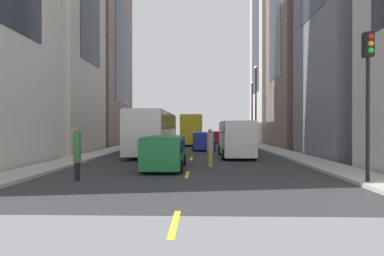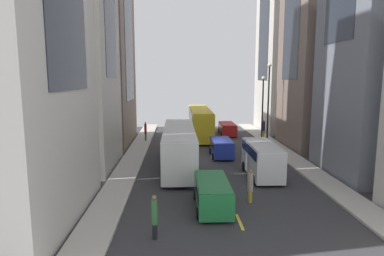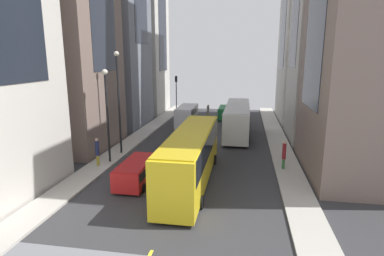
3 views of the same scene
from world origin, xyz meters
name	(u,v)px [view 3 (image 3 of 3)]	position (x,y,z in m)	size (l,w,h in m)	color
ground_plane	(206,140)	(0.00, 0.00, 0.00)	(40.83, 40.83, 0.00)	#333335
sidewalk_west	(278,142)	(-7.40, 0.00, 0.07)	(2.02, 44.00, 0.15)	#B2ADA3
sidewalk_east	(139,136)	(7.40, 0.00, 0.07)	(2.02, 44.00, 0.15)	#B2ADA3
lane_stripe_0	(221,109)	(0.00, -21.00, 0.01)	(0.16, 2.00, 0.01)	yellow
lane_stripe_1	(218,116)	(0.00, -14.00, 0.01)	(0.16, 2.00, 0.01)	yellow
lane_stripe_2	(213,126)	(0.00, -7.00, 0.01)	(0.16, 2.00, 0.01)	yellow
lane_stripe_3	(206,139)	(0.00, 0.00, 0.01)	(0.16, 2.00, 0.01)	yellow
lane_stripe_4	(196,160)	(0.00, 7.00, 0.01)	(0.16, 2.00, 0.01)	yellow
lane_stripe_5	(179,195)	(0.00, 14.00, 0.01)	(0.16, 2.00, 0.01)	yellow
building_west_0	(322,2)	(-13.35, -13.48, 15.46)	(9.56, 10.90, 30.91)	beige
building_west_2	(384,20)	(-12.96, 7.98, 10.99)	(8.78, 10.78, 21.98)	#7A665B
building_east_0	(140,17)	(12.03, -15.61, 14.48)	(6.91, 8.05, 28.95)	beige
city_bus_white	(237,117)	(-3.13, -2.94, 2.01)	(2.80, 12.10, 3.35)	silver
streetcar_yellow	(191,152)	(-0.39, 11.67, 2.12)	(2.70, 12.67, 3.59)	yellow
delivery_van_white	(187,115)	(3.18, -5.91, 1.51)	(2.25, 5.66, 2.58)	white
car_red_0	(137,170)	(3.28, 12.60, 0.93)	(2.04, 4.59, 1.57)	red
car_green_1	(225,112)	(-1.25, -12.06, 0.99)	(2.05, 4.65, 1.68)	#1E7238
car_blue_2	(197,132)	(0.94, 0.65, 0.99)	(2.07, 4.06, 1.68)	#2338AD
pedestrian_waiting_curb	(97,151)	(7.41, 9.97, 1.34)	(0.32, 0.32, 2.22)	gold
pedestrian_walking_far	(208,112)	(1.13, -11.23, 1.08)	(0.36, 0.36, 2.07)	gold
pedestrian_crossing_mid	(284,154)	(-7.00, 8.31, 1.34)	(0.28, 0.28, 2.21)	#336B38
pedestrian_crossing_near	(248,107)	(-4.37, -15.70, 1.16)	(0.29, 0.29, 2.16)	black
traffic_light_near_corner	(176,87)	(6.79, -16.42, 4.01)	(0.32, 0.44, 5.51)	black
streetlamp_near	(118,94)	(6.89, 6.43, 5.44)	(0.44, 0.44, 8.89)	black
streetlamp_far	(107,107)	(6.89, 8.89, 4.70)	(0.44, 0.44, 7.48)	black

